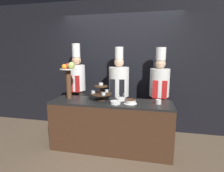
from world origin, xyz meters
TOP-DOWN VIEW (x-y plane):
  - ground_plane at (0.00, 0.00)m, footprint 14.00×14.00m
  - wall_back at (0.00, 1.27)m, footprint 10.00×0.06m
  - buffet_counter at (0.00, 0.30)m, footprint 2.06×0.59m
  - tiered_stand at (-0.19, 0.35)m, footprint 0.38×0.38m
  - fruit_pedestal at (-0.79, 0.35)m, footprint 0.29×0.29m
  - cake_round at (0.34, 0.23)m, footprint 0.22×0.22m
  - cup_white at (0.79, 0.30)m, footprint 0.09×0.09m
  - serving_bowl_near at (0.11, 0.16)m, footprint 0.17×0.17m
  - serving_bowl_far at (0.16, 0.39)m, footprint 0.15×0.15m
  - chef_left at (-0.86, 0.88)m, footprint 0.34×0.34m
  - chef_center_left at (0.04, 0.88)m, footprint 0.40×0.40m
  - chef_center_right at (0.83, 0.88)m, footprint 0.37×0.37m

SIDE VIEW (x-z plane):
  - ground_plane at x=0.00m, z-range 0.00..0.00m
  - buffet_counter at x=0.00m, z-range 0.00..0.86m
  - serving_bowl_far at x=0.16m, z-range 0.81..0.96m
  - serving_bowl_near at x=0.11m, z-range 0.81..0.96m
  - cake_round at x=0.34m, z-range 0.86..0.93m
  - cup_white at x=0.79m, z-range 0.86..0.94m
  - chef_center_left at x=0.04m, z-range 0.06..1.86m
  - chef_center_right at x=0.83m, z-range 0.08..1.87m
  - tiered_stand at x=-0.19m, z-range 0.86..1.15m
  - chef_left at x=-0.86m, z-range 0.08..1.96m
  - fruit_pedestal at x=-0.79m, z-range 0.95..1.62m
  - wall_back at x=0.00m, z-range 0.00..2.80m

